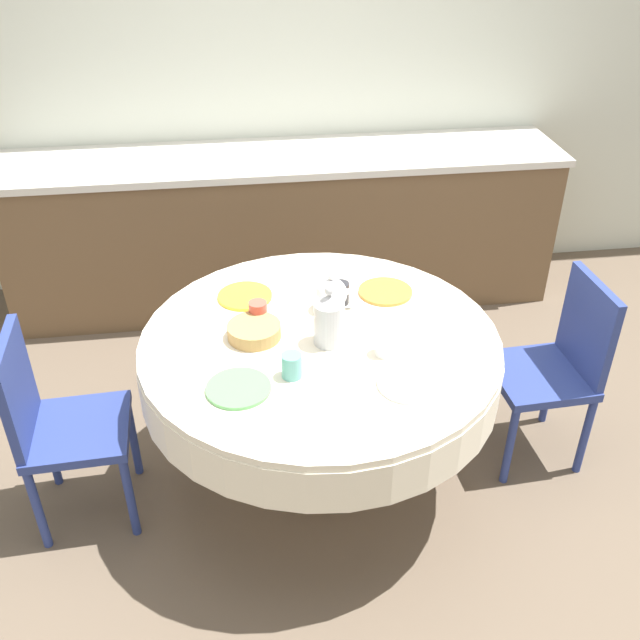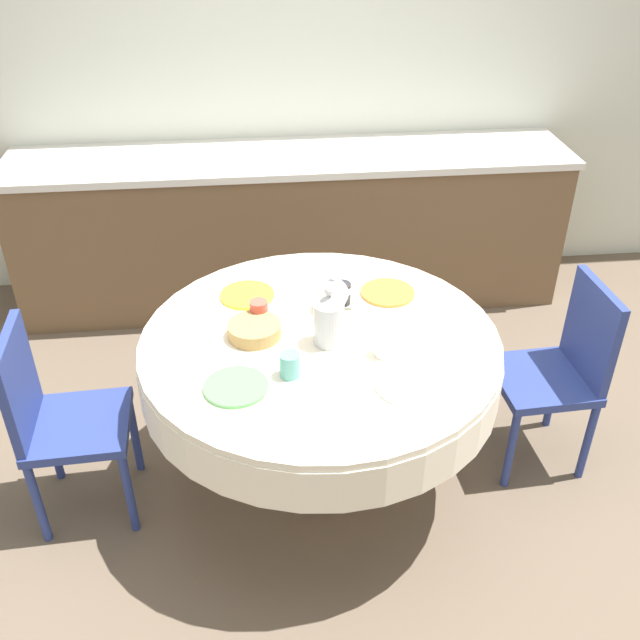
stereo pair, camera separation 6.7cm
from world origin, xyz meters
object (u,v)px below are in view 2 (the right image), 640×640
object	(u,v)px
chair_right	(57,415)
teapot	(333,294)
chair_left	(560,366)
coffee_carafe	(329,319)

from	to	relation	value
chair_right	teapot	bearing A→B (deg)	99.50
chair_left	teapot	world-z (taller)	teapot
chair_left	coffee_carafe	bearing A→B (deg)	92.32
coffee_carafe	teapot	distance (m)	0.24
chair_right	coffee_carafe	bearing A→B (deg)	87.80
chair_right	coffee_carafe	size ratio (longest dim) A/B	3.52
chair_left	teapot	xyz separation A→B (m)	(-0.98, 0.14, 0.34)
chair_left	teapot	bearing A→B (deg)	78.93
chair_right	coffee_carafe	distance (m)	1.15
coffee_carafe	teapot	world-z (taller)	coffee_carafe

